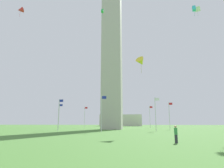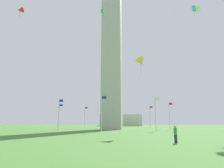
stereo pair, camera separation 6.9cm
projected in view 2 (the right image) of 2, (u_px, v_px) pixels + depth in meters
ground_plane at (112, 129)px, 58.54m from camera, size 260.00×260.00×0.00m
obelisk_monument at (112, 43)px, 63.99m from camera, size 6.09×6.09×55.37m
flagpole_n at (170, 114)px, 57.10m from camera, size 1.12×0.14×7.96m
flagpole_ne at (150, 116)px, 69.50m from camera, size 1.12×0.14×7.96m
flagpole_e at (118, 116)px, 75.98m from camera, size 1.12×0.14×7.96m
flagpole_se at (85, 116)px, 72.74m from camera, size 1.12×0.14×7.96m
flagpole_s at (59, 115)px, 61.68m from camera, size 1.12×0.14×7.96m
flagpole_sw at (59, 113)px, 49.27m from camera, size 1.12×0.14×7.96m
flagpole_w at (102, 112)px, 42.80m from camera, size 1.12×0.14×7.96m
flagpole_nw at (156, 112)px, 46.04m from camera, size 1.12×0.14×7.96m
person_green_shirt at (175, 134)px, 18.93m from camera, size 0.32×0.32×1.69m
kite_red_delta at (20, 10)px, 47.12m from camera, size 2.12×2.10×2.72m
kite_yellow_delta at (141, 62)px, 35.95m from camera, size 2.35×2.54×3.19m
kite_white_diamond at (197, 9)px, 52.62m from camera, size 1.80×1.68×2.45m
kite_cyan_box at (194, 8)px, 45.81m from camera, size 0.81×1.17×2.71m
kite_green_box at (102, 11)px, 48.32m from camera, size 0.68×1.13×2.28m
distant_building at (122, 120)px, 124.25m from camera, size 25.68×16.28×6.91m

